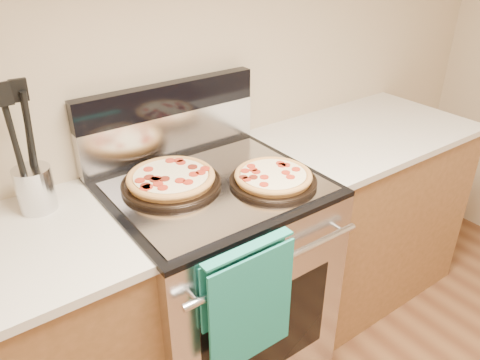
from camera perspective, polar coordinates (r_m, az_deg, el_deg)
wall_back at (r=1.84m, az=-9.84°, el=15.70°), size 4.00×0.00×4.00m
range_body at (r=1.98m, az=-2.90°, el=-12.44°), size 0.76×0.68×0.90m
oven_window at (r=1.79m, az=3.33°, el=-18.17°), size 0.56×0.01×0.40m
cooktop at (r=1.71m, az=-3.28°, el=-0.77°), size 0.76×0.68×0.02m
backsplash_lower at (r=1.91m, az=-8.45°, el=5.55°), size 0.76×0.06×0.18m
backsplash_upper at (r=1.86m, az=-8.78°, el=9.80°), size 0.76×0.06×0.12m
oven_handle at (r=1.53m, az=4.66°, el=-10.01°), size 0.70×0.03×0.03m
dish_towel at (r=1.53m, az=0.97°, el=-14.61°), size 0.32×0.05×0.42m
foil_sheet at (r=1.69m, az=-2.73°, el=-0.80°), size 0.70×0.55×0.01m
cabinet_right at (r=2.49m, az=13.90°, el=-4.05°), size 1.00×0.62×0.88m
countertop_right at (r=2.28m, az=15.22°, el=5.61°), size 1.02×0.64×0.03m
pepperoni_pizza_back at (r=1.69m, az=-8.40°, el=0.04°), size 0.43×0.43×0.05m
pepperoni_pizza_front at (r=1.70m, az=4.07°, el=0.28°), size 0.40×0.40×0.04m
utensil_crock at (r=1.68m, az=-23.70°, el=-1.00°), size 0.14×0.14×0.15m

